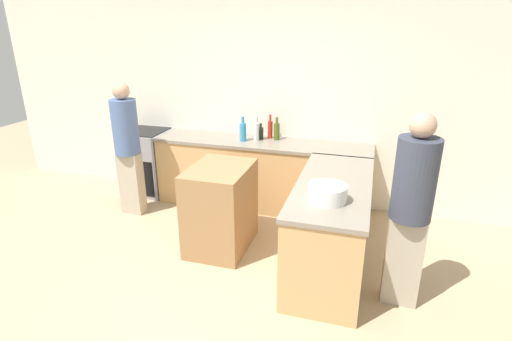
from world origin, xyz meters
TOP-DOWN VIEW (x-y plane):
  - ground_plane at (0.00, 0.00)m, footprint 14.00×14.00m
  - wall_back at (0.00, 2.29)m, footprint 8.00×0.06m
  - counter_back at (0.00, 1.96)m, footprint 2.76×0.62m
  - counter_peninsula at (1.03, 0.82)m, footprint 0.69×1.74m
  - range_oven at (-1.68, 1.96)m, footprint 0.60×0.60m
  - island_table at (-0.14, 0.86)m, footprint 0.60×0.80m
  - mixing_bowl at (1.02, 0.40)m, footprint 0.33×0.33m
  - olive_oil_bottle at (0.16, 2.09)m, footprint 0.07×0.07m
  - vinegar_bottle_clear at (-0.07, 1.98)m, footprint 0.07×0.07m
  - dish_soap_bottle at (-0.23, 1.92)m, footprint 0.09×0.09m
  - wine_bottle_dark at (-0.04, 2.07)m, footprint 0.07×0.07m
  - hot_sauce_bottle at (0.06, 2.14)m, footprint 0.06×0.06m
  - person_by_range at (-1.52, 1.31)m, footprint 0.31×0.31m
  - person_at_peninsula at (1.69, 0.44)m, footprint 0.33×0.33m

SIDE VIEW (x-z plane):
  - ground_plane at x=0.00m, z-range 0.00..0.00m
  - counter_back at x=0.00m, z-range 0.00..0.89m
  - counter_peninsula at x=1.03m, z-range 0.00..0.89m
  - range_oven at x=-1.68m, z-range 0.00..0.90m
  - island_table at x=-0.14m, z-range 0.00..0.91m
  - person_by_range at x=-1.52m, z-range 0.08..1.74m
  - person_at_peninsula at x=1.69m, z-range 0.07..1.76m
  - mixing_bowl at x=1.02m, z-range 0.89..1.03m
  - wine_bottle_dark at x=-0.04m, z-range 0.87..1.07m
  - olive_oil_bottle at x=0.16m, z-range 0.86..1.15m
  - hot_sauce_bottle at x=0.06m, z-range 0.86..1.17m
  - vinegar_bottle_clear at x=-0.07m, z-range 0.86..1.17m
  - dish_soap_bottle at x=-0.23m, z-range 0.86..1.17m
  - wall_back at x=0.00m, z-range 0.00..2.70m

